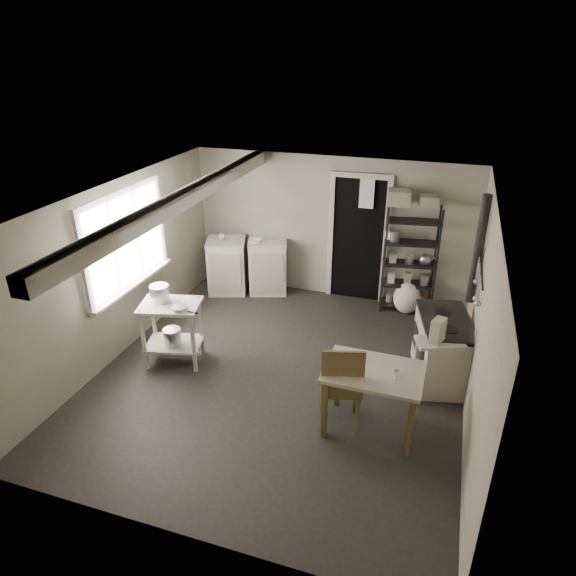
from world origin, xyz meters
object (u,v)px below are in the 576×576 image
(prep_table, at_px, (173,335))
(work_table, at_px, (371,401))
(flour_sack, at_px, (407,299))
(chair, at_px, (341,386))
(shelf_rack, at_px, (410,254))
(base_cabinets, at_px, (248,265))
(stove, at_px, (442,347))
(stockpot, at_px, (160,295))

(prep_table, bearing_deg, work_table, -10.95)
(prep_table, xyz_separation_m, flour_sack, (2.76, 2.32, -0.16))
(work_table, bearing_deg, prep_table, 169.05)
(chair, bearing_deg, flour_sack, 65.87)
(shelf_rack, bearing_deg, work_table, -99.83)
(chair, distance_m, flour_sack, 2.88)
(prep_table, distance_m, base_cabinets, 2.31)
(base_cabinets, distance_m, stove, 3.62)
(stockpot, height_order, stove, stockpot)
(prep_table, height_order, work_table, prep_table)
(prep_table, relative_size, shelf_rack, 0.50)
(flour_sack, bearing_deg, work_table, -91.46)
(base_cabinets, distance_m, shelf_rack, 2.68)
(base_cabinets, xyz_separation_m, chair, (2.24, -2.82, 0.02))
(base_cabinets, height_order, shelf_rack, shelf_rack)
(stockpot, distance_m, work_table, 2.96)
(base_cabinets, xyz_separation_m, flour_sack, (2.66, 0.01, -0.22))
(shelf_rack, bearing_deg, prep_table, -147.32)
(stockpot, xyz_separation_m, stove, (3.51, 0.67, -0.50))
(shelf_rack, relative_size, stove, 1.61)
(stove, height_order, flour_sack, stove)
(base_cabinets, relative_size, flour_sack, 2.76)
(chair, xyz_separation_m, flour_sack, (0.42, 2.83, -0.25))
(prep_table, height_order, base_cabinets, base_cabinets)
(stockpot, height_order, base_cabinets, stockpot)
(shelf_rack, height_order, work_table, shelf_rack)
(shelf_rack, height_order, stove, shelf_rack)
(stockpot, relative_size, work_table, 0.26)
(shelf_rack, distance_m, chair, 3.01)
(base_cabinets, height_order, flour_sack, base_cabinets)
(stove, xyz_separation_m, chair, (-1.01, -1.23, 0.05))
(base_cabinets, height_order, chair, chair)
(stockpot, height_order, chair, stockpot)
(base_cabinets, bearing_deg, flour_sack, -18.25)
(shelf_rack, height_order, flour_sack, shelf_rack)
(stove, bearing_deg, stockpot, 177.89)
(prep_table, height_order, shelf_rack, shelf_rack)
(base_cabinets, relative_size, stove, 1.30)
(stockpot, relative_size, stove, 0.25)
(stove, bearing_deg, flour_sack, 97.34)
(flour_sack, bearing_deg, shelf_rack, 105.10)
(prep_table, xyz_separation_m, stove, (3.36, 0.72, 0.04))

